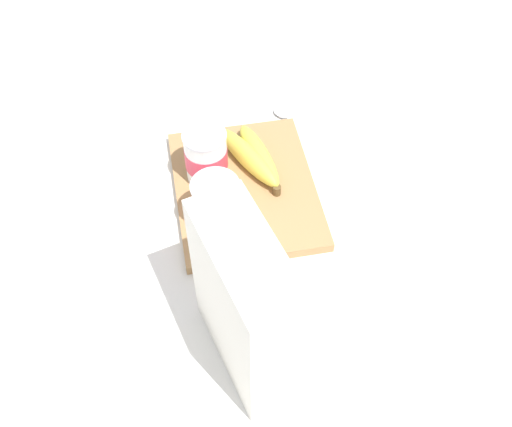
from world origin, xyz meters
name	(u,v)px	position (x,y,z in m)	size (l,w,h in m)	color
ground_plane	(245,192)	(0.00, 0.00, 0.00)	(2.40, 2.40, 0.00)	silver
cutting_board	(245,189)	(0.00, 0.00, 0.01)	(0.30, 0.24, 0.02)	#A37A4C
cereal_box	(246,307)	(-0.29, 0.05, 0.13)	(0.19, 0.08, 0.25)	white
yogurt_cup_front	(216,205)	(-0.07, 0.06, 0.07)	(0.08, 0.08, 0.09)	white
yogurt_cup_back	(206,156)	(0.03, 0.06, 0.07)	(0.07, 0.07, 0.10)	white
banana_bunch	(253,157)	(0.05, -0.02, 0.04)	(0.16, 0.10, 0.04)	#DACC44
spoon	(272,106)	(0.20, -0.09, 0.01)	(0.12, 0.08, 0.01)	silver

